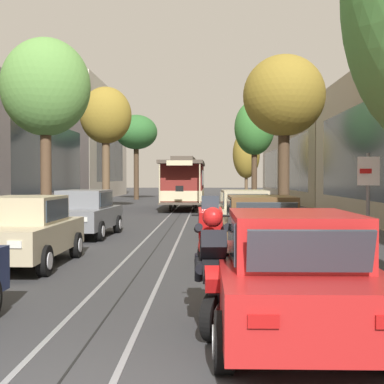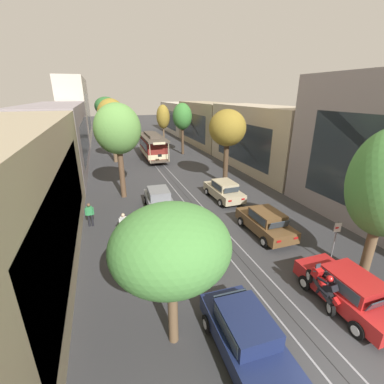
% 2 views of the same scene
% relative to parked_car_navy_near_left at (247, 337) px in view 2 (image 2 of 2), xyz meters
% --- Properties ---
extents(ground_plane, '(162.41, 162.41, 0.00)m').
position_rel_parked_car_navy_near_left_xyz_m(ground_plane, '(2.52, 24.05, -0.80)').
color(ground_plane, '#38383A').
extents(trolley_track_rails, '(1.14, 72.96, 0.01)m').
position_rel_parked_car_navy_near_left_xyz_m(trolley_track_rails, '(2.52, 28.55, -0.79)').
color(trolley_track_rails, gray).
rests_on(trolley_track_rails, ground).
extents(building_facade_left, '(5.89, 64.66, 10.87)m').
position_rel_parked_car_navy_near_left_xyz_m(building_facade_left, '(-8.20, 29.07, 3.41)').
color(building_facade_left, tan).
rests_on(building_facade_left, ground).
extents(building_facade_right, '(5.46, 64.66, 9.57)m').
position_rel_parked_car_navy_near_left_xyz_m(building_facade_right, '(13.28, 25.98, 3.03)').
color(building_facade_right, gray).
rests_on(building_facade_right, ground).
extents(parked_car_navy_near_left, '(2.07, 4.39, 1.58)m').
position_rel_parked_car_navy_near_left_xyz_m(parked_car_navy_near_left, '(0.00, 0.00, 0.00)').
color(parked_car_navy_near_left, '#19234C').
rests_on(parked_car_navy_near_left, ground).
extents(parked_car_beige_second_left, '(2.02, 4.37, 1.58)m').
position_rel_parked_car_navy_near_left_xyz_m(parked_car_beige_second_left, '(-0.20, 6.27, 0.00)').
color(parked_car_beige_second_left, '#C1B28E').
rests_on(parked_car_beige_second_left, ground).
extents(parked_car_grey_mid_left, '(2.14, 4.42, 1.58)m').
position_rel_parked_car_navy_near_left_xyz_m(parked_car_grey_mid_left, '(-0.21, 12.64, 0.00)').
color(parked_car_grey_mid_left, slate).
rests_on(parked_car_grey_mid_left, ground).
extents(parked_car_red_near_right, '(2.00, 4.36, 1.58)m').
position_rel_parked_car_navy_near_left_xyz_m(parked_car_red_near_right, '(5.02, 0.62, 0.00)').
color(parked_car_red_near_right, red).
rests_on(parked_car_red_near_right, ground).
extents(parked_car_brown_second_right, '(2.02, 4.37, 1.58)m').
position_rel_parked_car_navy_near_left_xyz_m(parked_car_brown_second_right, '(5.23, 6.87, 0.00)').
color(parked_car_brown_second_right, brown).
rests_on(parked_car_brown_second_right, ground).
extents(parked_car_beige_mid_right, '(2.08, 4.40, 1.58)m').
position_rel_parked_car_navy_near_left_xyz_m(parked_car_beige_mid_right, '(5.24, 12.91, 0.00)').
color(parked_car_beige_mid_right, '#C1B28E').
rests_on(parked_car_beige_mid_right, ground).
extents(street_tree_kerb_left_near, '(3.82, 3.51, 5.19)m').
position_rel_parked_car_navy_near_left_xyz_m(street_tree_kerb_left_near, '(-2.13, 1.34, 3.00)').
color(street_tree_kerb_left_near, brown).
rests_on(street_tree_kerb_left_near, ground).
extents(street_tree_kerb_left_second, '(3.62, 3.05, 7.63)m').
position_rel_parked_car_navy_near_left_xyz_m(street_tree_kerb_left_second, '(-2.53, 16.19, 4.80)').
color(street_tree_kerb_left_second, brown).
rests_on(street_tree_kerb_left_second, ground).
extents(street_tree_kerb_left_mid, '(3.25, 2.81, 7.72)m').
position_rel_parked_car_navy_near_left_xyz_m(street_tree_kerb_left_mid, '(-2.38, 28.97, 5.02)').
color(street_tree_kerb_left_mid, brown).
rests_on(street_tree_kerb_left_mid, ground).
extents(street_tree_kerb_left_fourth, '(3.85, 4.07, 7.72)m').
position_rel_parked_car_navy_near_left_xyz_m(street_tree_kerb_left_fourth, '(-2.45, 44.91, 5.27)').
color(street_tree_kerb_left_fourth, '#4C3826').
rests_on(street_tree_kerb_left_fourth, ground).
extents(street_tree_kerb_right_second, '(3.31, 3.55, 6.97)m').
position_rel_parked_car_navy_near_left_xyz_m(street_tree_kerb_right_second, '(7.09, 16.56, 4.45)').
color(street_tree_kerb_right_second, '#4C3826').
rests_on(street_tree_kerb_right_second, ground).
extents(street_tree_kerb_right_mid, '(2.62, 2.85, 7.05)m').
position_rel_parked_car_navy_near_left_xyz_m(street_tree_kerb_right_mid, '(7.10, 30.72, 4.40)').
color(street_tree_kerb_right_mid, '#4C3826').
rests_on(street_tree_kerb_right_mid, ground).
extents(street_tree_kerb_right_fourth, '(2.45, 2.70, 6.31)m').
position_rel_parked_car_navy_near_left_xyz_m(street_tree_kerb_right_fourth, '(7.56, 44.80, 3.31)').
color(street_tree_kerb_right_fourth, brown).
rests_on(street_tree_kerb_right_fourth, ground).
extents(cable_car_trolley, '(2.66, 9.15, 3.28)m').
position_rel_parked_car_navy_near_left_xyz_m(cable_car_trolley, '(2.52, 29.47, 0.86)').
color(cable_car_trolley, maroon).
rests_on(cable_car_trolley, ground).
extents(motorcycle_with_rider, '(0.52, 1.88, 1.76)m').
position_rel_parked_car_navy_near_left_xyz_m(motorcycle_with_rider, '(4.03, 0.92, 0.12)').
color(motorcycle_with_rider, black).
rests_on(motorcycle_with_rider, ground).
extents(pedestrian_on_left_pavement, '(0.55, 0.23, 1.62)m').
position_rel_parked_car_navy_near_left_xyz_m(pedestrian_on_left_pavement, '(-5.07, 11.45, 0.11)').
color(pedestrian_on_left_pavement, black).
rests_on(pedestrian_on_left_pavement, ground).
extents(pedestrian_on_right_pavement, '(0.55, 0.34, 1.58)m').
position_rel_parked_car_navy_near_left_xyz_m(pedestrian_on_right_pavement, '(-3.09, 9.29, 0.09)').
color(pedestrian_on_right_pavement, '#4C4233').
rests_on(pedestrian_on_right_pavement, ground).
extents(street_sign_post, '(0.36, 0.10, 2.42)m').
position_rel_parked_car_navy_near_left_xyz_m(street_sign_post, '(6.67, 3.08, 0.72)').
color(street_sign_post, slate).
rests_on(street_sign_post, ground).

